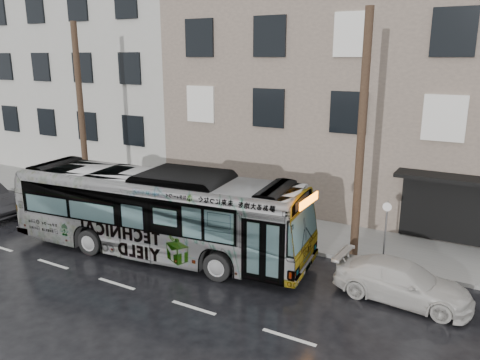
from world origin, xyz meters
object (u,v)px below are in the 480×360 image
object	(u,v)px
sign_post	(385,233)
bus	(158,212)
white_sedan	(402,282)
utility_pole_front	(361,140)
utility_pole_rear	(81,116)

from	to	relation	value
sign_post	bus	distance (m)	8.57
white_sedan	sign_post	bearing A→B (deg)	30.24
utility_pole_front	utility_pole_rear	size ratio (longest dim) A/B	1.00
utility_pole_front	white_sedan	size ratio (longest dim) A/B	2.11
sign_post	white_sedan	bearing A→B (deg)	-63.52
utility_pole_rear	sign_post	size ratio (longest dim) A/B	3.75
utility_pole_rear	bus	distance (m)	8.23
white_sedan	utility_pole_front	bearing A→B (deg)	49.22
sign_post	white_sedan	xyz separation A→B (m)	(1.06, -2.12, -0.73)
utility_pole_front	utility_pole_rear	xyz separation A→B (m)	(-14.00, 0.00, 0.00)
utility_pole_rear	white_sedan	size ratio (longest dim) A/B	2.11
bus	white_sedan	world-z (taller)	bus
utility_pole_rear	bus	xyz separation A→B (m)	(7.07, -2.97, -2.97)
white_sedan	bus	bearing A→B (deg)	99.09
sign_post	bus	bearing A→B (deg)	-159.69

